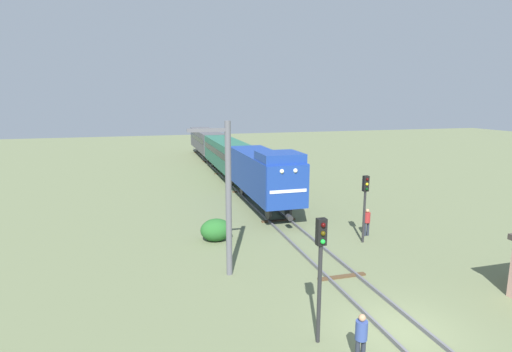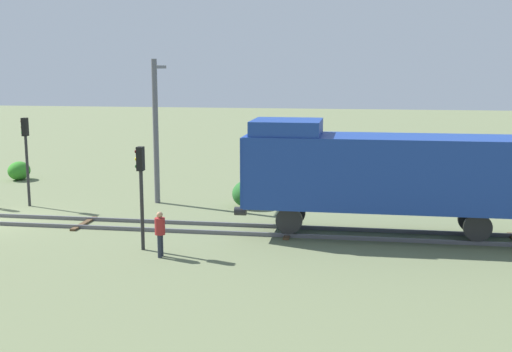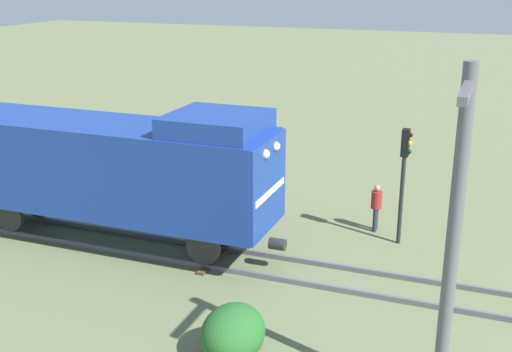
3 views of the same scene
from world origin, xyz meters
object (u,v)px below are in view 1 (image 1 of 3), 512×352
Objects in this scene: worker_near_track at (361,335)px; passenger_car_trailing at (206,140)px; traffic_signal_near at (321,258)px; catenary_mast at (227,195)px; locomotive at (264,172)px; passenger_car_leading at (228,153)px; worker_by_signal at (367,220)px; traffic_signal_mid at (365,196)px.

passenger_car_trailing is at bearing -45.41° from worker_near_track.
traffic_signal_near is 2.63m from worker_near_track.
catenary_mast reaches higher than worker_near_track.
locomotive is at bearing 65.05° from catenary_mast.
passenger_car_trailing is 45.06m from traffic_signal_near.
passenger_car_leading is at bearing -90.00° from passenger_car_trailing.
passenger_car_leading and passenger_car_trailing have the same top height.
passenger_car_trailing is 1.92× the size of catenary_mast.
worker_by_signal is at bearing 18.32° from catenary_mast.
worker_near_track is at bearing -94.32° from passenger_car_leading.
catenary_mast reaches higher than traffic_signal_mid.
locomotive is at bearing -49.87° from worker_near_track.
locomotive reaches higher than worker_by_signal.
traffic_signal_mid is 0.54× the size of catenary_mast.
worker_by_signal is at bearing 50.10° from traffic_signal_mid.
traffic_signal_mid is 2.16m from worker_by_signal.
passenger_car_leading is at bearing 78.19° from catenary_mast.
traffic_signal_mid is 2.33× the size of worker_near_track.
passenger_car_leading is (0.00, 13.34, -0.25)m from locomotive.
traffic_signal_mid is (3.40, -36.72, 0.24)m from passenger_car_trailing.
catenary_mast is at bearing -101.81° from passenger_car_leading.
worker_near_track is at bearing -63.82° from worker_by_signal.
traffic_signal_mid reaches higher than passenger_car_trailing.
passenger_car_trailing is 3.16× the size of traffic_signal_near.
catenary_mast reaches higher than passenger_car_trailing.
passenger_car_leading is at bearing 90.00° from locomotive.
passenger_car_leading is 30.52m from traffic_signal_near.
locomotive is 6.82× the size of worker_by_signal.
traffic_signal_near is (-3.20, -17.01, 0.29)m from locomotive.
passenger_car_trailing is at bearing 82.56° from catenary_mast.
catenary_mast is at bearing -22.94° from worker_near_track.
catenary_mast is (-2.67, 7.53, 2.89)m from worker_near_track.
worker_by_signal is at bearing -61.77° from locomotive.
locomotive is 17.31m from traffic_signal_near.
passenger_car_trailing reaches higher than worker_near_track.
worker_by_signal is 10.18m from catenary_mast.
passenger_car_leading is 3.53× the size of traffic_signal_mid.
traffic_signal_mid reaches higher than passenger_car_leading.
traffic_signal_mid is at bearing 51.26° from traffic_signal_near.
traffic_signal_near is 2.61× the size of worker_by_signal.
worker_by_signal is at bearing -78.77° from passenger_car_leading.
catenary_mast reaches higher than traffic_signal_near.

